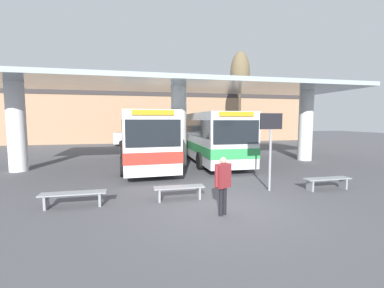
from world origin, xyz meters
TOP-DOWN VIEW (x-y plane):
  - ground_plane at (0.00, 0.00)m, footprint 100.00×100.00m
  - townhouse_backdrop at (0.00, 24.13)m, footprint 40.00×0.58m
  - station_canopy at (0.00, 7.99)m, footprint 22.35×6.06m
  - transit_bus_left_bay at (-2.07, 8.59)m, footprint 3.10×10.31m
  - transit_bus_center_bay at (2.17, 9.70)m, footprint 2.87×11.22m
  - waiting_bench_near_pillar at (4.68, 1.19)m, footprint 1.88×0.44m
  - waiting_bench_mid_platform at (-1.17, 1.19)m, footprint 1.71×0.44m
  - waiting_bench_far_platform at (-4.51, 1.19)m, footprint 1.97×0.44m
  - info_sign_platform at (2.42, 1.56)m, footprint 0.90×0.09m
  - pedestrian_waiting at (-0.20, -0.49)m, footprint 0.58×0.42m
  - poplar_tree_behind_left at (7.99, 17.64)m, footprint 1.95×1.95m
  - parked_car_street at (-2.44, 21.15)m, footprint 4.68×1.93m

SIDE VIEW (x-z plane):
  - ground_plane at x=0.00m, z-range 0.00..0.00m
  - waiting_bench_mid_platform at x=-1.17m, z-range 0.11..0.57m
  - waiting_bench_near_pillar at x=4.68m, z-range 0.12..0.58m
  - waiting_bench_far_platform at x=-4.51m, z-range 0.12..0.58m
  - parked_car_street at x=-2.44m, z-range -0.04..2.07m
  - pedestrian_waiting at x=-0.20m, z-range 0.18..1.85m
  - transit_bus_center_bay at x=2.17m, z-range 0.18..3.32m
  - transit_bus_left_bay at x=-2.07m, z-range 0.18..3.35m
  - info_sign_platform at x=2.42m, z-range 0.63..3.60m
  - station_canopy at x=0.00m, z-range 1.69..6.62m
  - townhouse_backdrop at x=0.00m, z-range 0.61..7.95m
  - poplar_tree_behind_left at x=7.99m, z-range 2.54..12.21m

